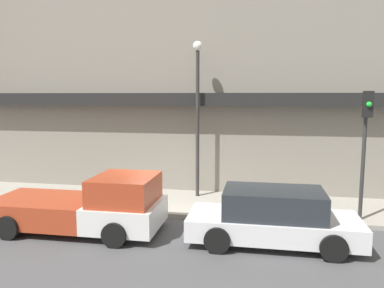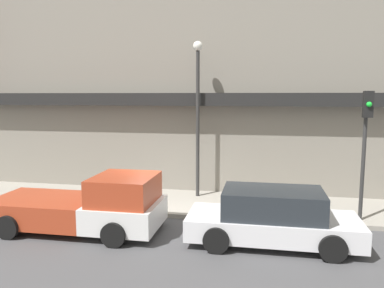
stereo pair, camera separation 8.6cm
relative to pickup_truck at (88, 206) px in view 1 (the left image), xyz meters
The scene contains 8 objects.
ground_plane 2.62m from the pickup_truck, 38.20° to the left, with size 80.00×80.00×0.00m, color #424244.
sidewalk 3.79m from the pickup_truck, 58.02° to the left, with size 36.00×3.21×0.15m.
building 7.65m from the pickup_truck, 72.60° to the left, with size 19.80×3.80×9.70m.
pickup_truck is the anchor object (origin of this frame).
parked_car 5.42m from the pickup_truck, ahead, with size 4.64×2.05×1.52m.
fire_hydrant 6.93m from the pickup_truck, 19.30° to the left, with size 0.19×0.19×0.73m.
street_lamp 5.68m from the pickup_truck, 56.12° to the left, with size 0.36×0.36×5.93m.
traffic_light 8.72m from the pickup_truck, 13.66° to the left, with size 0.28×0.42×4.05m.
Camera 1 is at (3.00, -11.71, 4.07)m, focal length 35.00 mm.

